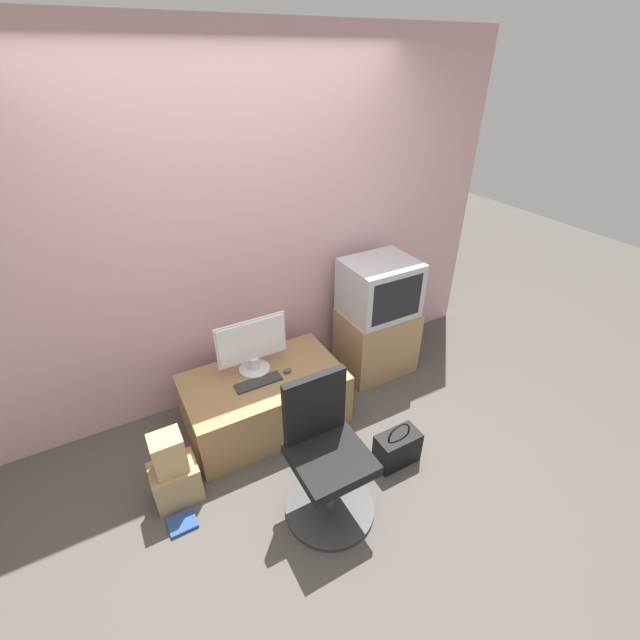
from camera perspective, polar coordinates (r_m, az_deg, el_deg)
name	(u,v)px	position (r m, az deg, el deg)	size (l,w,h in m)	color
ground_plane	(331,495)	(2.97, 1.45, -22.27)	(12.00, 12.00, 0.00)	#4C4742
wall_back	(239,237)	(3.15, -10.69, 10.85)	(4.40, 0.05, 2.60)	#CC9EA3
desk	(265,399)	(3.26, -7.36, -10.47)	(1.14, 0.66, 0.44)	#937047
side_stand	(376,340)	(3.75, 7.51, -2.69)	(0.61, 0.45, 0.58)	#A37F56
main_monitor	(252,346)	(3.06, -9.03, -3.44)	(0.52, 0.22, 0.43)	silver
keyboard	(259,382)	(3.07, -8.20, -8.22)	(0.33, 0.10, 0.01)	#2D2D2D
mouse	(287,371)	(3.13, -4.36, -6.75)	(0.06, 0.04, 0.04)	#4C4C51
crt_tv	(380,288)	(3.47, 7.95, 4.29)	(0.56, 0.47, 0.45)	#B7B7BC
office_chair	(326,461)	(2.62, 0.82, -18.33)	(0.55, 0.55, 0.93)	#333333
cardboard_box_lower	(176,482)	(3.00, -18.64, -19.73)	(0.28, 0.23, 0.27)	#A3845B
cardboard_box_upper	(168,453)	(2.80, -19.59, -16.37)	(0.19, 0.16, 0.26)	tan
handbag	(397,448)	(3.08, 10.25, -16.43)	(0.30, 0.16, 0.35)	black
book	(183,523)	(2.96, -17.84, -24.39)	(0.16, 0.13, 0.02)	navy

